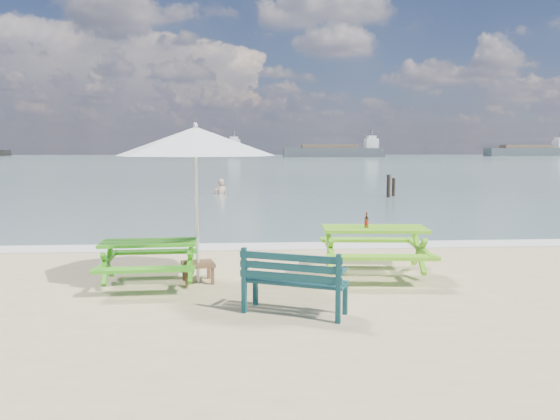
{
  "coord_description": "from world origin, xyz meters",
  "views": [
    {
      "loc": [
        -0.6,
        -7.37,
        2.19
      ],
      "look_at": [
        0.13,
        3.0,
        1.0
      ],
      "focal_mm": 35.0,
      "sensor_mm": 36.0,
      "label": 1
    }
  ],
  "objects": [
    {
      "name": "picnic_table_left",
      "position": [
        -2.09,
        1.29,
        0.34
      ],
      "size": [
        1.57,
        1.73,
        0.71
      ],
      "color": "#349616",
      "rests_on": "ground"
    },
    {
      "name": "swimmer",
      "position": [
        -1.62,
        18.79,
        -0.19
      ],
      "size": [
        0.75,
        0.59,
        1.8
      ],
      "color": "tan",
      "rests_on": "ground"
    },
    {
      "name": "park_bench",
      "position": [
        0.08,
        -0.37,
        0.26
      ],
      "size": [
        1.44,
        0.96,
        0.84
      ],
      "color": "#0D3439",
      "rests_on": "ground"
    },
    {
      "name": "picnic_table_right",
      "position": [
        1.66,
        1.71,
        0.4
      ],
      "size": [
        1.92,
        2.1,
        0.84
      ],
      "color": "#66B71B",
      "rests_on": "ground"
    },
    {
      "name": "side_table",
      "position": [
        -1.33,
        1.42,
        0.17
      ],
      "size": [
        0.61,
        0.61,
        0.33
      ],
      "color": "brown",
      "rests_on": "ground"
    },
    {
      "name": "foam_strip",
      "position": [
        0.0,
        4.6,
        0.01
      ],
      "size": [
        22.0,
        0.9,
        0.01
      ],
      "primitive_type": "cube",
      "color": "silver",
      "rests_on": "ground"
    },
    {
      "name": "patio_umbrella",
      "position": [
        -1.33,
        1.42,
        2.29
      ],
      "size": [
        3.03,
        3.03,
        2.52
      ],
      "color": "silver",
      "rests_on": "ground"
    },
    {
      "name": "mooring_pilings",
      "position": [
        6.05,
        16.59,
        0.37
      ],
      "size": [
        0.56,
        0.76,
        1.21
      ],
      "color": "black",
      "rests_on": "ground"
    },
    {
      "name": "beer_bottle",
      "position": [
        1.51,
        1.67,
        0.93
      ],
      "size": [
        0.07,
        0.07,
        0.27
      ],
      "color": "#984D16",
      "rests_on": "picnic_table_right"
    },
    {
      "name": "cargo_ships",
      "position": [
        52.51,
        126.68,
        1.18
      ],
      "size": [
        158.97,
        21.1,
        4.4
      ],
      "color": "#3A4145",
      "rests_on": "ground"
    },
    {
      "name": "sea",
      "position": [
        0.0,
        85.0,
        0.0
      ],
      "size": [
        300.0,
        300.0,
        0.0
      ],
      "primitive_type": "plane",
      "color": "slate",
      "rests_on": "ground"
    }
  ]
}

